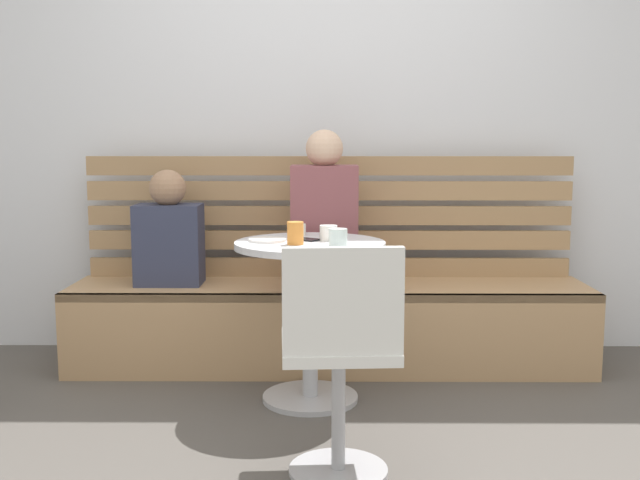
{
  "coord_description": "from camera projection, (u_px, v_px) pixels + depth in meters",
  "views": [
    {
      "loc": [
        -0.02,
        -2.63,
        1.2
      ],
      "look_at": [
        -0.05,
        0.66,
        0.75
      ],
      "focal_mm": 41.81,
      "sensor_mm": 36.0,
      "label": 1
    }
  ],
  "objects": [
    {
      "name": "booth_backrest",
      "position": [
        329.0,
        216.0,
        4.09
      ],
      "size": [
        2.65,
        0.04,
        0.66
      ],
      "color": "#A68157",
      "rests_on": "booth_bench"
    },
    {
      "name": "back_wall",
      "position": [
        329.0,
        94.0,
        4.19
      ],
      "size": [
        5.2,
        0.1,
        2.9
      ],
      "primitive_type": "cube",
      "color": "silver",
      "rests_on": "ground"
    },
    {
      "name": "phone_on_table",
      "position": [
        304.0,
        239.0,
        3.39
      ],
      "size": [
        0.15,
        0.14,
        0.01
      ],
      "primitive_type": "cube",
      "rotation": [
        0.0,
        0.0,
        0.92
      ],
      "color": "black",
      "rests_on": "cafe_table"
    },
    {
      "name": "booth_bench",
      "position": [
        329.0,
        325.0,
        3.92
      ],
      "size": [
        2.7,
        0.52,
        0.44
      ],
      "color": "tan",
      "rests_on": "ground"
    },
    {
      "name": "cafe_table",
      "position": [
        310.0,
        290.0,
        3.37
      ],
      "size": [
        0.68,
        0.68,
        0.74
      ],
      "color": "#ADADB2",
      "rests_on": "ground"
    },
    {
      "name": "person_child_left",
      "position": [
        169.0,
        234.0,
        3.88
      ],
      "size": [
        0.34,
        0.22,
        0.6
      ],
      "color": "#333851",
      "rests_on": "booth_bench"
    },
    {
      "name": "plate_small",
      "position": [
        267.0,
        240.0,
        3.35
      ],
      "size": [
        0.17,
        0.17,
        0.01
      ],
      "primitive_type": "cylinder",
      "color": "white",
      "rests_on": "cafe_table"
    },
    {
      "name": "white_chair",
      "position": [
        340.0,
        353.0,
        2.57
      ],
      "size": [
        0.42,
        0.42,
        0.85
      ],
      "color": "#ADADB2",
      "rests_on": "ground"
    },
    {
      "name": "cup_tumbler_orange",
      "position": [
        295.0,
        233.0,
        3.24
      ],
      "size": [
        0.07,
        0.07,
        0.1
      ],
      "primitive_type": "cylinder",
      "color": "orange",
      "rests_on": "cafe_table"
    },
    {
      "name": "cup_espresso_small",
      "position": [
        300.0,
        230.0,
        3.55
      ],
      "size": [
        0.06,
        0.06,
        0.05
      ],
      "primitive_type": "cylinder",
      "color": "silver",
      "rests_on": "cafe_table"
    },
    {
      "name": "person_adult",
      "position": [
        324.0,
        216.0,
        3.81
      ],
      "size": [
        0.34,
        0.22,
        0.8
      ],
      "color": "brown",
      "rests_on": "booth_bench"
    },
    {
      "name": "cup_ceramic_white",
      "position": [
        328.0,
        233.0,
        3.37
      ],
      "size": [
        0.08,
        0.08,
        0.07
      ],
      "primitive_type": "cylinder",
      "color": "white",
      "rests_on": "cafe_table"
    },
    {
      "name": "ground",
      "position": [
        331.0,
        464.0,
        2.77
      ],
      "size": [
        8.0,
        8.0,
        0.0
      ],
      "primitive_type": "plane",
      "color": "#514C47"
    },
    {
      "name": "cup_glass_short",
      "position": [
        338.0,
        238.0,
        3.16
      ],
      "size": [
        0.08,
        0.08,
        0.08
      ],
      "primitive_type": "cylinder",
      "color": "silver",
      "rests_on": "cafe_table"
    }
  ]
}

